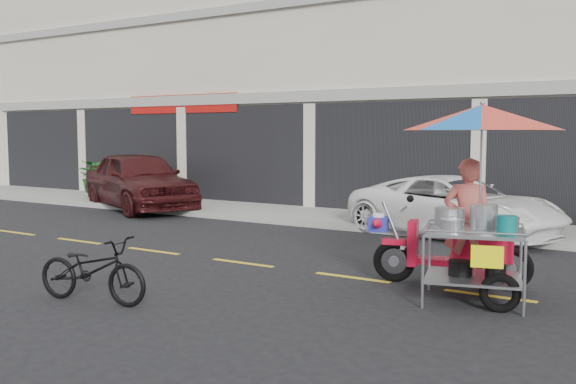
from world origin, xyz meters
The scene contains 9 objects.
ground centered at (0.00, 0.00, 0.00)m, with size 90.00×90.00×0.00m, color black.
sidewalk centered at (0.00, 5.50, 0.07)m, with size 45.00×3.00×0.15m, color gray.
centerline centered at (0.00, 0.00, 0.00)m, with size 42.00×0.10×0.01m, color gold.
maroon_sedan centered at (-8.79, 4.43, 0.82)m, with size 1.93×4.80×1.64m, color #380F11.
white_pickup centered at (0.09, 4.54, 0.62)m, with size 2.07×4.49×1.25m, color white.
plant_tall centered at (-12.63, 6.14, 0.69)m, with size 0.96×0.84×1.07m, color #145518.
plant_short centered at (-12.42, 5.99, 0.66)m, with size 0.58×0.58×1.03m, color #145518.
near_bicycle centered at (-2.15, -2.98, 0.42)m, with size 0.56×1.60×0.84m, color black.
food_vendor_rig centered at (1.78, -0.10, 1.60)m, with size 2.89×2.38×2.54m.
Camera 1 is at (4.15, -8.37, 2.13)m, focal length 40.00 mm.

